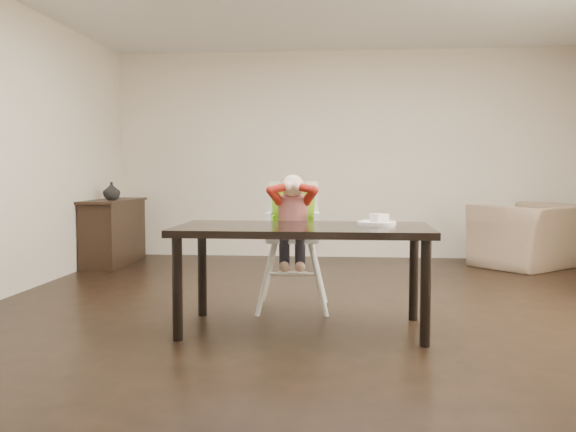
% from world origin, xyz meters
% --- Properties ---
extents(ground, '(7.00, 7.00, 0.00)m').
position_xyz_m(ground, '(0.00, 0.00, 0.00)').
color(ground, black).
rests_on(ground, ground).
extents(room_walls, '(6.02, 7.02, 2.71)m').
position_xyz_m(room_walls, '(0.00, 0.00, 1.86)').
color(room_walls, beige).
rests_on(room_walls, ground).
extents(dining_table, '(1.80, 0.90, 0.75)m').
position_xyz_m(dining_table, '(-0.26, -0.42, 0.67)').
color(dining_table, black).
rests_on(dining_table, ground).
extents(high_chair, '(0.49, 0.49, 1.11)m').
position_xyz_m(high_chair, '(-0.39, 0.28, 0.78)').
color(high_chair, white).
rests_on(high_chair, ground).
extents(plate, '(0.37, 0.37, 0.08)m').
position_xyz_m(plate, '(0.27, -0.31, 0.78)').
color(plate, white).
rests_on(plate, dining_table).
extents(armchair, '(1.35, 1.32, 1.00)m').
position_xyz_m(armchair, '(2.20, 2.80, 0.50)').
color(armchair, '#967B5F').
rests_on(armchair, ground).
extents(sideboard, '(0.44, 1.26, 0.79)m').
position_xyz_m(sideboard, '(-2.78, 2.58, 0.40)').
color(sideboard, black).
rests_on(sideboard, ground).
extents(vase, '(0.24, 0.25, 0.20)m').
position_xyz_m(vase, '(-2.78, 2.53, 0.89)').
color(vase, '#99999E').
rests_on(vase, sideboard).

